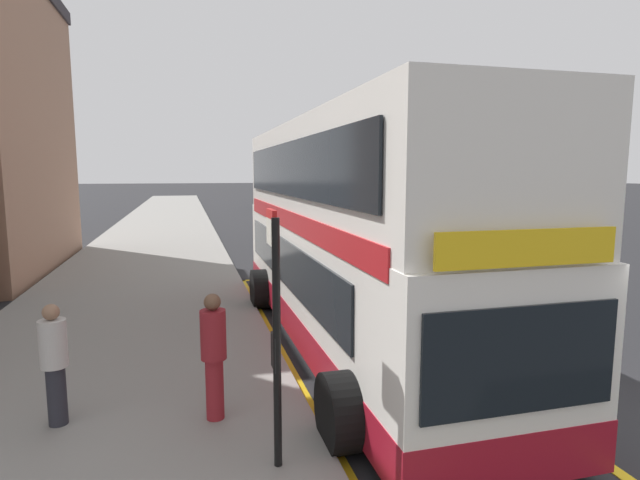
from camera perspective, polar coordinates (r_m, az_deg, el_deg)
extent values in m
plane|color=black|center=(37.59, -6.31, 2.35)|extent=(260.00, 260.00, 0.00)
cube|color=gray|center=(37.19, -17.04, 2.12)|extent=(6.00, 76.00, 0.14)
cube|color=white|center=(10.24, 3.36, -4.13)|extent=(2.48, 10.80, 2.30)
cube|color=white|center=(10.03, 3.45, 7.71)|extent=(2.46, 10.58, 1.90)
cube|color=maroon|center=(10.45, 3.32, -8.69)|extent=(2.50, 10.82, 0.60)
cube|color=#B2191E|center=(10.07, 3.41, 2.41)|extent=(2.51, 9.94, 0.36)
cube|color=black|center=(10.25, -4.05, -2.41)|extent=(0.04, 8.64, 0.90)
cube|color=black|center=(9.70, -3.70, 8.00)|extent=(0.04, 9.50, 1.00)
cube|color=black|center=(5.49, 21.87, -12.48)|extent=(2.18, 0.04, 1.10)
cube|color=yellow|center=(5.22, 22.48, -0.83)|extent=(1.98, 0.04, 0.36)
cylinder|color=black|center=(6.61, 2.89, -18.76)|extent=(0.56, 1.00, 1.00)
cylinder|color=black|center=(7.77, 22.62, -15.16)|extent=(0.56, 1.00, 1.00)
cylinder|color=black|center=(12.96, -6.47, -5.51)|extent=(0.56, 1.00, 1.00)
cylinder|color=black|center=(13.59, 4.73, -4.86)|extent=(0.56, 1.00, 1.00)
cube|color=gold|center=(10.18, -4.62, -12.07)|extent=(0.16, 13.08, 0.01)
cube|color=gold|center=(11.09, 11.23, -10.52)|extent=(0.16, 13.08, 0.01)
cube|color=gold|center=(16.58, -3.49, -4.31)|extent=(3.19, 0.16, 0.01)
cylinder|color=black|center=(5.68, -4.89, -11.78)|extent=(0.09, 0.09, 2.82)
cube|color=silver|center=(5.65, -5.49, 0.93)|extent=(0.05, 0.42, 0.30)
cube|color=red|center=(5.63, -5.51, 2.96)|extent=(0.05, 0.42, 0.10)
cube|color=black|center=(5.81, -5.05, -12.48)|extent=(0.06, 0.28, 0.40)
cube|color=navy|center=(34.69, 3.05, 3.04)|extent=(1.76, 4.20, 0.72)
cube|color=black|center=(34.55, 3.10, 4.12)|extent=(1.52, 1.90, 0.60)
cylinder|color=black|center=(35.69, 0.97, 2.60)|extent=(0.22, 0.60, 0.60)
cylinder|color=black|center=(36.25, 3.81, 2.66)|extent=(0.22, 0.60, 0.60)
cylinder|color=black|center=(33.20, 2.20, 2.22)|extent=(0.22, 0.60, 0.60)
cylinder|color=black|center=(33.80, 5.23, 2.29)|extent=(0.22, 0.60, 0.60)
cube|color=navy|center=(48.52, -4.97, 4.34)|extent=(1.76, 4.20, 0.72)
cube|color=black|center=(48.39, -4.96, 5.11)|extent=(1.52, 1.90, 0.60)
cylinder|color=black|center=(49.67, -6.30, 3.98)|extent=(0.22, 0.60, 0.60)
cylinder|color=black|center=(49.99, -4.17, 4.03)|extent=(0.22, 0.60, 0.60)
cylinder|color=black|center=(47.10, -5.82, 3.79)|extent=(0.22, 0.60, 0.60)
cylinder|color=black|center=(47.44, -3.58, 3.84)|extent=(0.22, 0.60, 0.60)
cube|color=#196066|center=(25.69, 3.73, 1.42)|extent=(1.76, 4.20, 0.72)
cube|color=black|center=(25.53, 3.81, 2.87)|extent=(1.52, 1.90, 0.60)
cylinder|color=black|center=(26.69, 0.92, 0.89)|extent=(0.22, 0.60, 0.60)
cylinder|color=black|center=(27.25, 4.71, 1.01)|extent=(0.22, 0.60, 0.60)
cylinder|color=black|center=(24.21, 2.61, 0.19)|extent=(0.22, 0.60, 0.60)
cylinder|color=black|center=(24.84, 6.73, 0.34)|extent=(0.22, 0.60, 0.60)
cylinder|color=maroon|center=(7.20, -11.79, -16.09)|extent=(0.24, 0.24, 0.84)
cylinder|color=maroon|center=(6.93, -11.96, -10.41)|extent=(0.34, 0.34, 0.66)
sphere|color=brown|center=(6.81, -12.06, -6.86)|extent=(0.22, 0.22, 0.22)
cylinder|color=#26262D|center=(7.74, -27.57, -15.29)|extent=(0.24, 0.24, 0.79)
cylinder|color=#B7B2AD|center=(7.50, -27.90, -10.28)|extent=(0.34, 0.34, 0.63)
sphere|color=#8C664C|center=(7.39, -28.11, -7.19)|extent=(0.21, 0.21, 0.21)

